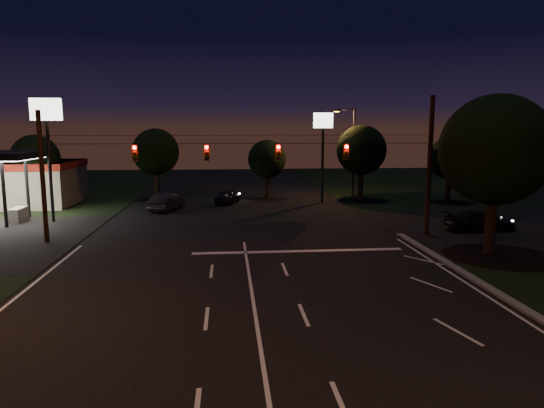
{
  "coord_description": "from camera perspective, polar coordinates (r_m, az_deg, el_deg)",
  "views": [
    {
      "loc": [
        -0.97,
        -15.06,
        6.83
      ],
      "look_at": [
        1.34,
        9.82,
        3.0
      ],
      "focal_mm": 32.0,
      "sensor_mm": 36.0,
      "label": 1
    }
  ],
  "objects": [
    {
      "name": "tree_far_d",
      "position": [
        48.03,
        10.45,
        6.18
      ],
      "size": [
        4.8,
        4.8,
        7.3
      ],
      "color": "black",
      "rests_on": "ground"
    },
    {
      "name": "tree_far_c",
      "position": [
        48.42,
        -0.58,
        5.25
      ],
      "size": [
        3.8,
        3.8,
        5.86
      ],
      "color": "black",
      "rests_on": "ground"
    },
    {
      "name": "car_cross",
      "position": [
        36.01,
        23.26,
        -1.8
      ],
      "size": [
        4.95,
        2.25,
        1.4
      ],
      "primitive_type": "imported",
      "rotation": [
        0.0,
        0.0,
        1.63
      ],
      "color": "black",
      "rests_on": "ground"
    },
    {
      "name": "pole_sign_left_near",
      "position": [
        39.28,
        -24.95,
        8.13
      ],
      "size": [
        2.2,
        0.3,
        9.1
      ],
      "color": "black",
      "rests_on": "ground"
    },
    {
      "name": "tree_far_e",
      "position": [
        48.98,
        20.16,
        5.01
      ],
      "size": [
        4.0,
        4.0,
        6.18
      ],
      "color": "black",
      "rests_on": "ground"
    },
    {
      "name": "stop_bar",
      "position": [
        27.71,
        3.11,
        -5.56
      ],
      "size": [
        12.0,
        0.5,
        0.01
      ],
      "primitive_type": "cube",
      "color": "silver",
      "rests_on": "ground"
    },
    {
      "name": "tree_far_a",
      "position": [
        48.34,
        -26.0,
        4.79
      ],
      "size": [
        4.2,
        4.2,
        6.42
      ],
      "color": "black",
      "rests_on": "ground"
    },
    {
      "name": "car_oncoming_a",
      "position": [
        45.59,
        -5.3,
        0.89
      ],
      "size": [
        2.62,
        4.09,
        1.3
      ],
      "primitive_type": "imported",
      "rotation": [
        0.0,
        0.0,
        2.83
      ],
      "color": "black",
      "rests_on": "ground"
    },
    {
      "name": "street_light_right_far",
      "position": [
        48.64,
        9.29,
        6.73
      ],
      "size": [
        2.2,
        0.35,
        9.0
      ],
      "color": "black",
      "rests_on": "ground"
    },
    {
      "name": "utility_pole_left",
      "position": [
        32.74,
        -24.93,
        -4.15
      ],
      "size": [
        0.28,
        0.28,
        8.0
      ],
      "primitive_type": "cylinder",
      "color": "black",
      "rests_on": "ground"
    },
    {
      "name": "signal_span",
      "position": [
        30.07,
        -3.47,
        6.17
      ],
      "size": [
        24.0,
        0.4,
        1.56
      ],
      "color": "black",
      "rests_on": "ground"
    },
    {
      "name": "ground",
      "position": [
        16.57,
        -1.53,
        -15.64
      ],
      "size": [
        140.0,
        140.0,
        0.0
      ],
      "primitive_type": "plane",
      "color": "black",
      "rests_on": "ground"
    },
    {
      "name": "tree_far_b",
      "position": [
        49.73,
        -13.48,
        5.92
      ],
      "size": [
        4.6,
        4.6,
        6.98
      ],
      "color": "black",
      "rests_on": "ground"
    },
    {
      "name": "utility_pole_right",
      "position": [
        33.45,
        17.67,
        -3.49
      ],
      "size": [
        0.3,
        0.3,
        9.0
      ],
      "primitive_type": "cylinder",
      "color": "black",
      "rests_on": "ground"
    },
    {
      "name": "pole_sign_right",
      "position": [
        45.95,
        6.01,
        7.93
      ],
      "size": [
        1.8,
        0.3,
        8.4
      ],
      "color": "black",
      "rests_on": "ground"
    },
    {
      "name": "cross_street_right",
      "position": [
        38.1,
        28.24,
        -2.66
      ],
      "size": [
        20.0,
        16.0,
        0.02
      ],
      "primitive_type": "cube",
      "color": "black",
      "rests_on": "ground"
    },
    {
      "name": "tree_right_near",
      "position": [
        29.12,
        24.69,
        5.65
      ],
      "size": [
        6.0,
        6.0,
        8.76
      ],
      "color": "black",
      "rests_on": "ground"
    },
    {
      "name": "car_oncoming_b",
      "position": [
        42.43,
        -12.27,
        0.28
      ],
      "size": [
        2.76,
        4.84,
        1.51
      ],
      "primitive_type": "imported",
      "rotation": [
        0.0,
        0.0,
        2.87
      ],
      "color": "black",
      "rests_on": "ground"
    }
  ]
}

